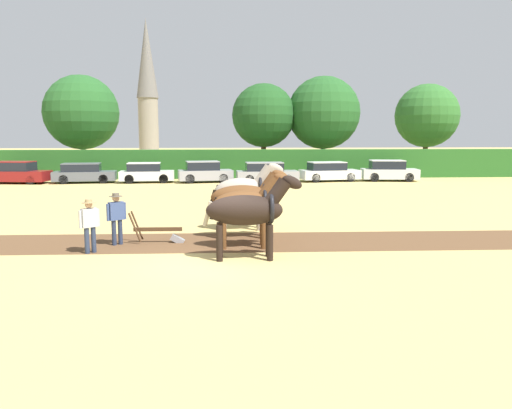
# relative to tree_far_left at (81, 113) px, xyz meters

# --- Properties ---
(ground_plane) EXTENTS (240.00, 240.00, 0.00)m
(ground_plane) POSITION_rel_tree_far_left_xyz_m (11.57, -30.68, -5.36)
(ground_plane) COLOR tan
(plowed_furrow_strip) EXTENTS (29.07, 3.56, 0.01)m
(plowed_furrow_strip) POSITION_rel_tree_far_left_xyz_m (8.26, -27.76, -5.36)
(plowed_furrow_strip) COLOR brown
(plowed_furrow_strip) RESTS_ON ground
(hedgerow) EXTENTS (73.92, 1.23, 2.30)m
(hedgerow) POSITION_rel_tree_far_left_xyz_m (11.57, -3.44, -4.21)
(hedgerow) COLOR #286023
(hedgerow) RESTS_ON ground
(tree_far_left) EXTENTS (6.29, 6.29, 8.52)m
(tree_far_left) POSITION_rel_tree_far_left_xyz_m (0.00, 0.00, 0.00)
(tree_far_left) COLOR brown
(tree_far_left) RESTS_ON ground
(tree_left) EXTENTS (5.47, 5.47, 7.88)m
(tree_left) POSITION_rel_tree_far_left_xyz_m (15.53, -0.31, -0.23)
(tree_left) COLOR #4C3823
(tree_left) RESTS_ON ground
(tree_center_left) EXTENTS (6.31, 6.31, 8.55)m
(tree_center_left) POSITION_rel_tree_far_left_xyz_m (20.79, -0.22, 0.02)
(tree_center_left) COLOR #423323
(tree_center_left) RESTS_ON ground
(tree_center) EXTENTS (5.68, 5.68, 8.03)m
(tree_center) POSITION_rel_tree_far_left_xyz_m (30.40, 0.62, -0.18)
(tree_center) COLOR #4C3823
(tree_center) RESTS_ON ground
(church_spire) EXTENTS (2.81, 2.81, 18.22)m
(church_spire) POSITION_rel_tree_far_left_xyz_m (2.31, 22.78, 4.17)
(church_spire) COLOR gray
(church_spire) RESTS_ON ground
(draft_horse_lead_left) EXTENTS (2.85, 0.94, 2.45)m
(draft_horse_lead_left) POSITION_rel_tree_far_left_xyz_m (12.69, -30.09, -3.97)
(draft_horse_lead_left) COLOR black
(draft_horse_lead_left) RESTS_ON ground
(draft_horse_lead_right) EXTENTS (2.62, 0.98, 2.39)m
(draft_horse_lead_right) POSITION_rel_tree_far_left_xyz_m (12.72, -28.59, -4.02)
(draft_horse_lead_right) COLOR brown
(draft_horse_lead_right) RESTS_ON ground
(draft_horse_trail_left) EXTENTS (2.80, 0.90, 2.39)m
(draft_horse_trail_left) POSITION_rel_tree_far_left_xyz_m (12.74, -27.09, -3.98)
(draft_horse_trail_left) COLOR brown
(draft_horse_trail_left) RESTS_ON ground
(draft_horse_trail_right) EXTENTS (2.71, 1.07, 2.54)m
(draft_horse_trail_right) POSITION_rel_tree_far_left_xyz_m (12.77, -25.59, -3.92)
(draft_horse_trail_right) COLOR #B2A38E
(draft_horse_trail_right) RESTS_ON ground
(plow) EXTENTS (1.78, 0.47, 1.13)m
(plow) POSITION_rel_tree_far_left_xyz_m (9.99, -27.79, -5.04)
(plow) COLOR #4C331E
(plow) RESTS_ON ground
(farmer_at_plow) EXTENTS (0.54, 0.44, 1.67)m
(farmer_at_plow) POSITION_rel_tree_far_left_xyz_m (8.59, -28.01, -4.39)
(farmer_at_plow) COLOR #28334C
(farmer_at_plow) RESTS_ON ground
(farmer_beside_team) EXTENTS (0.40, 0.62, 1.60)m
(farmer_beside_team) POSITION_rel_tree_far_left_xyz_m (12.98, -23.41, -4.44)
(farmer_beside_team) COLOR #4C4C4C
(farmer_beside_team) RESTS_ON ground
(farmer_onlooker_left) EXTENTS (0.52, 0.44, 1.62)m
(farmer_onlooker_left) POSITION_rel_tree_far_left_xyz_m (8.02, -29.09, -4.43)
(farmer_onlooker_left) COLOR #28334C
(farmer_onlooker_left) RESTS_ON ground
(parked_car_far_left) EXTENTS (4.65, 2.36, 1.59)m
(parked_car_far_left) POSITION_rel_tree_far_left_xyz_m (-2.96, -6.85, -4.60)
(parked_car_far_left) COLOR maroon
(parked_car_far_left) RESTS_ON ground
(parked_car_left) EXTENTS (4.58, 2.28, 1.44)m
(parked_car_left) POSITION_rel_tree_far_left_xyz_m (1.83, -6.78, -4.66)
(parked_car_left) COLOR #565B66
(parked_car_left) RESTS_ON ground
(parked_car_center_left) EXTENTS (4.04, 2.02, 1.47)m
(parked_car_center_left) POSITION_rel_tree_far_left_xyz_m (6.34, -6.87, -4.65)
(parked_car_center_left) COLOR silver
(parked_car_center_left) RESTS_ON ground
(parked_car_center) EXTENTS (4.16, 2.37, 1.57)m
(parked_car_center) POSITION_rel_tree_far_left_xyz_m (10.61, -6.93, -4.61)
(parked_car_center) COLOR #9E9EA8
(parked_car_center) RESTS_ON ground
(parked_car_center_right) EXTENTS (4.54, 1.93, 1.51)m
(parked_car_center_right) POSITION_rel_tree_far_left_xyz_m (15.15, -7.57, -4.64)
(parked_car_center_right) COLOR #9E9EA8
(parked_car_center_right) RESTS_ON ground
(parked_car_right) EXTENTS (4.62, 2.43, 1.47)m
(parked_car_right) POSITION_rel_tree_far_left_xyz_m (19.94, -6.79, -4.65)
(parked_car_right) COLOR silver
(parked_car_right) RESTS_ON ground
(parked_car_far_right) EXTENTS (4.34, 2.32, 1.59)m
(parked_car_far_right) POSITION_rel_tree_far_left_xyz_m (24.57, -6.77, -4.60)
(parked_car_far_right) COLOR silver
(parked_car_far_right) RESTS_ON ground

